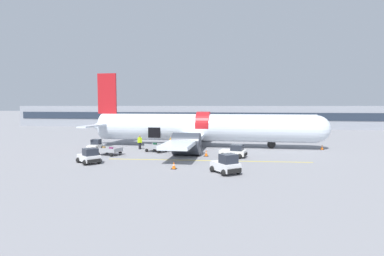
# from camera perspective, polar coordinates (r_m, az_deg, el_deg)

# --- Properties ---
(ground_plane) EXTENTS (500.00, 500.00, 0.00)m
(ground_plane) POSITION_cam_1_polar(r_m,az_deg,el_deg) (37.49, -1.82, -4.46)
(ground_plane) COLOR gray
(apron_marking_line) EXTENTS (21.16, 1.72, 0.01)m
(apron_marking_line) POSITION_cam_1_polar(r_m,az_deg,el_deg) (31.31, 3.01, -6.21)
(apron_marking_line) COLOR yellow
(apron_marking_line) RESTS_ON ground_plane
(terminal_strip) EXTENTS (108.68, 11.40, 5.60)m
(terminal_strip) POSITION_cam_1_polar(r_m,az_deg,el_deg) (80.76, 4.39, 2.22)
(terminal_strip) COLOR gray
(terminal_strip) RESTS_ON ground_plane
(airplane) EXTENTS (33.47, 27.62, 10.33)m
(airplane) POSITION_cam_1_polar(r_m,az_deg,el_deg) (41.40, 1.57, -0.04)
(airplane) COLOR silver
(airplane) RESTS_ON ground_plane
(baggage_tug_lead) EXTENTS (3.13, 2.46, 1.44)m
(baggage_tug_lead) POSITION_cam_1_polar(r_m,az_deg,el_deg) (33.48, 8.01, -4.47)
(baggage_tug_lead) COLOR silver
(baggage_tug_lead) RESTS_ON ground_plane
(baggage_tug_mid) EXTENTS (2.73, 2.92, 1.69)m
(baggage_tug_mid) POSITION_cam_1_polar(r_m,az_deg,el_deg) (25.52, 6.53, -7.03)
(baggage_tug_mid) COLOR white
(baggage_tug_mid) RESTS_ON ground_plane
(baggage_tug_rear) EXTENTS (2.88, 2.71, 1.53)m
(baggage_tug_rear) POSITION_cam_1_polar(r_m,az_deg,el_deg) (31.37, -18.98, -5.22)
(baggage_tug_rear) COLOR white
(baggage_tug_rear) RESTS_ON ground_plane
(baggage_tug_spare) EXTENTS (1.81, 2.41, 1.42)m
(baggage_tug_spare) POSITION_cam_1_polar(r_m,az_deg,el_deg) (39.85, -17.95, -3.29)
(baggage_tug_spare) COLOR silver
(baggage_tug_spare) RESTS_ON ground_plane
(baggage_cart_loading) EXTENTS (3.63, 2.54, 1.08)m
(baggage_cart_loading) POSITION_cam_1_polar(r_m,az_deg,el_deg) (37.25, -6.73, -3.76)
(baggage_cart_loading) COLOR #999BA0
(baggage_cart_loading) RESTS_ON ground_plane
(baggage_cart_queued) EXTENTS (3.68, 2.43, 0.97)m
(baggage_cart_queued) POSITION_cam_1_polar(r_m,az_deg,el_deg) (35.93, -15.41, -4.30)
(baggage_cart_queued) COLOR #999BA0
(baggage_cart_queued) RESTS_ON ground_plane
(ground_crew_loader_a) EXTENTS (0.63, 0.45, 1.82)m
(ground_crew_loader_a) POSITION_cam_1_polar(r_m,az_deg,el_deg) (39.75, -9.92, -2.63)
(ground_crew_loader_a) COLOR black
(ground_crew_loader_a) RESTS_ON ground_plane
(ground_crew_loader_b) EXTENTS (0.50, 0.50, 1.58)m
(ground_crew_loader_b) POSITION_cam_1_polar(r_m,az_deg,el_deg) (39.51, -4.04, -2.81)
(ground_crew_loader_b) COLOR black
(ground_crew_loader_b) RESTS_ON ground_plane
(ground_crew_driver) EXTENTS (0.55, 0.50, 1.63)m
(ground_crew_driver) POSITION_cam_1_polar(r_m,az_deg,el_deg) (38.02, -2.77, -3.04)
(ground_crew_driver) COLOR #1E2338
(ground_crew_driver) RESTS_ON ground_plane
(safety_cone_nose) EXTENTS (0.51, 0.51, 0.67)m
(safety_cone_nose) POSITION_cam_1_polar(r_m,az_deg,el_deg) (42.27, 23.52, -3.40)
(safety_cone_nose) COLOR black
(safety_cone_nose) RESTS_ON ground_plane
(safety_cone_engine_left) EXTENTS (0.50, 0.50, 0.68)m
(safety_cone_engine_left) POSITION_cam_1_polar(r_m,az_deg,el_deg) (27.23, -3.47, -7.14)
(safety_cone_engine_left) COLOR black
(safety_cone_engine_left) RESTS_ON ground_plane
(safety_cone_wingtip) EXTENTS (0.53, 0.53, 0.72)m
(safety_cone_wingtip) POSITION_cam_1_polar(r_m,az_deg,el_deg) (33.87, 2.71, -4.83)
(safety_cone_wingtip) COLOR black
(safety_cone_wingtip) RESTS_ON ground_plane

